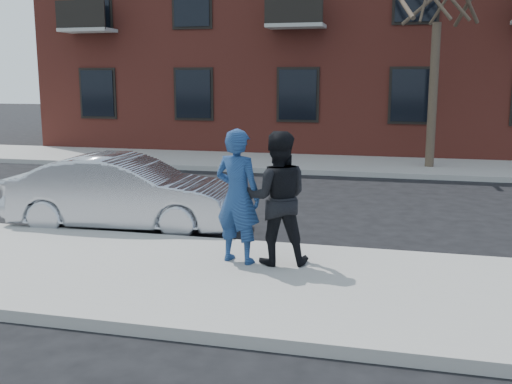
# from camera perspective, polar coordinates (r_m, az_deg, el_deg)

# --- Properties ---
(ground) EXTENTS (100.00, 100.00, 0.00)m
(ground) POSITION_cam_1_polar(r_m,az_deg,el_deg) (8.93, -11.88, -7.52)
(ground) COLOR black
(ground) RESTS_ON ground
(near_sidewalk) EXTENTS (50.00, 3.50, 0.15)m
(near_sidewalk) POSITION_cam_1_polar(r_m,az_deg,el_deg) (8.70, -12.62, -7.54)
(near_sidewalk) COLOR gray
(near_sidewalk) RESTS_ON ground
(near_curb) EXTENTS (50.00, 0.10, 0.15)m
(near_curb) POSITION_cam_1_polar(r_m,az_deg,el_deg) (10.26, -8.12, -4.54)
(near_curb) COLOR #999691
(near_curb) RESTS_ON ground
(far_sidewalk) EXTENTS (50.00, 3.50, 0.15)m
(far_sidewalk) POSITION_cam_1_polar(r_m,az_deg,el_deg) (19.41, 2.72, 2.81)
(far_sidewalk) COLOR gray
(far_sidewalk) RESTS_ON ground
(far_curb) EXTENTS (50.00, 0.10, 0.15)m
(far_curb) POSITION_cam_1_polar(r_m,az_deg,el_deg) (17.67, 1.57, 2.03)
(far_curb) COLOR #999691
(far_curb) RESTS_ON ground
(silver_sedan) EXTENTS (4.30, 1.79, 1.38)m
(silver_sedan) POSITION_cam_1_polar(r_m,az_deg,el_deg) (11.28, -12.41, -0.08)
(silver_sedan) COLOR #999BA3
(silver_sedan) RESTS_ON ground
(man_hoodie) EXTENTS (0.80, 0.63, 1.93)m
(man_hoodie) POSITION_cam_1_polar(r_m,az_deg,el_deg) (8.52, -1.75, -0.41)
(man_hoodie) COLOR navy
(man_hoodie) RESTS_ON near_sidewalk
(man_peacoat) EXTENTS (1.07, 0.92, 1.90)m
(man_peacoat) POSITION_cam_1_polar(r_m,az_deg,el_deg) (8.47, 2.03, -0.58)
(man_peacoat) COLOR black
(man_peacoat) RESTS_ON near_sidewalk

